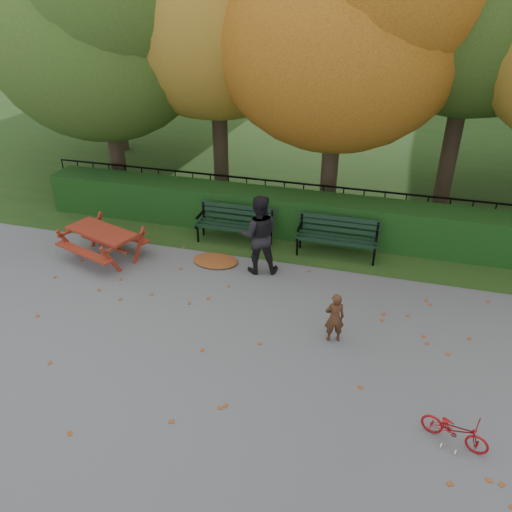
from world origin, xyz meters
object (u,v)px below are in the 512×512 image
(picnic_table, at_px, (102,237))
(bicycle, at_px, (455,429))
(tree_c, at_px, (355,14))
(bench_right, at_px, (338,234))
(adult, at_px, (259,235))
(bench_left, at_px, (235,221))
(child, at_px, (335,318))
(tree_a, at_px, (105,24))

(picnic_table, relative_size, bicycle, 2.16)
(tree_c, bearing_deg, bench_right, -83.30)
(tree_c, relative_size, adult, 4.63)
(bench_left, bearing_deg, picnic_table, -148.45)
(bench_right, relative_size, bicycle, 1.99)
(bench_right, relative_size, adult, 1.04)
(bench_right, bearing_deg, bench_left, 180.00)
(tree_c, height_order, picnic_table, tree_c)
(adult, height_order, bicycle, adult)
(bench_left, height_order, child, child)
(bicycle, bearing_deg, tree_c, 38.98)
(tree_c, relative_size, child, 8.45)
(bench_right, distance_m, picnic_table, 5.22)
(adult, bearing_deg, bench_right, -158.56)
(tree_a, xyz_separation_m, picnic_table, (1.31, -3.46, -3.98))
(child, distance_m, adult, 2.71)
(adult, xyz_separation_m, bicycle, (3.76, -3.66, -0.63))
(picnic_table, xyz_separation_m, bicycle, (7.22, -3.24, -0.30))
(child, bearing_deg, bench_right, -102.61)
(tree_c, height_order, bench_right, tree_c)
(bench_left, xyz_separation_m, child, (2.77, -3.08, -0.05))
(bench_right, bearing_deg, picnic_table, -162.37)
(bicycle, bearing_deg, picnic_table, 85.26)
(child, height_order, adult, adult)
(bench_right, height_order, adult, adult)
(tree_c, bearing_deg, bench_left, -133.36)
(bench_right, distance_m, adult, 1.94)
(tree_c, xyz_separation_m, adult, (-1.24, -3.42, -3.96))
(tree_c, height_order, bicycle, tree_c)
(bicycle, bearing_deg, adult, 65.20)
(child, xyz_separation_m, adult, (-1.88, 1.91, 0.39))
(tree_a, distance_m, bench_right, 7.69)
(picnic_table, xyz_separation_m, child, (5.34, -1.50, -0.07))
(tree_a, distance_m, tree_c, 6.04)
(bench_left, xyz_separation_m, adult, (0.89, -1.16, 0.34))
(child, distance_m, bicycle, 2.58)
(bench_right, distance_m, child, 3.10)
(bench_left, bearing_deg, child, -48.02)
(tree_c, bearing_deg, tree_a, -176.35)
(bicycle, bearing_deg, bench_right, 44.44)
(adult, bearing_deg, bicycle, 119.59)
(bench_right, xyz_separation_m, bicycle, (2.25, -4.82, -0.28))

